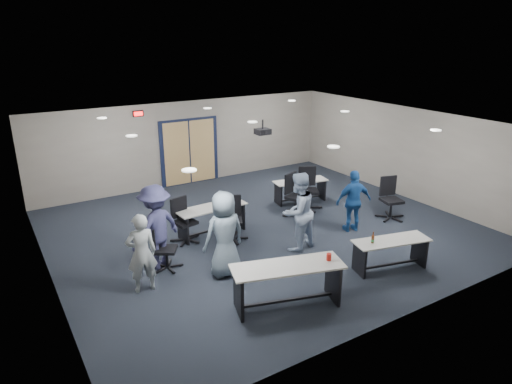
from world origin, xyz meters
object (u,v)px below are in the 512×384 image
chair_loose_left (166,248)px  person_lightblue (298,212)px  chair_loose_right (392,199)px  person_navy (354,201)px  chair_back_c (298,196)px  table_back_left (212,215)px  person_back (156,227)px  table_front_left (288,278)px  chair_back_d (308,189)px  chair_back_a (185,221)px  person_plaid (224,234)px  table_back_right (300,187)px  person_gray (142,253)px  chair_back_b (232,219)px  table_front_right (390,249)px

chair_loose_left → person_lightblue: bearing=-70.7°
chair_loose_right → person_navy: bearing=-164.0°
chair_loose_right → person_navy: size_ratio=0.72×
chair_back_c → person_navy: 1.63m
table_back_left → person_back: bearing=-155.6°
table_front_left → chair_back_d: 4.93m
chair_back_a → chair_back_d: bearing=-10.2°
person_lightblue → person_plaid: bearing=-5.6°
table_front_left → chair_loose_right: size_ratio=1.89×
person_plaid → chair_back_c: bearing=-151.3°
chair_loose_left → person_lightblue: 3.02m
table_front_left → table_back_right: bearing=67.4°
table_back_left → person_lightblue: (1.31, -1.77, 0.43)m
person_gray → person_plaid: 1.66m
person_plaid → chair_back_b: bearing=-124.7°
table_back_right → chair_back_a: size_ratio=1.56×
chair_loose_left → person_gray: 0.96m
chair_back_d → person_back: bearing=-140.6°
chair_loose_right → person_navy: 1.43m
chair_back_b → chair_loose_left: chair_back_b is taller
person_lightblue → table_front_left: bearing=38.5°
chair_back_c → person_back: person_back is taller
chair_loose_right → person_gray: size_ratio=0.71×
chair_back_b → person_gray: bearing=-129.5°
chair_back_a → chair_loose_right: (5.25, -1.58, 0.03)m
chair_back_c → chair_back_d: size_ratio=0.99×
table_back_right → person_gray: person_gray is taller
table_front_right → person_plaid: size_ratio=0.95×
person_lightblue → person_back: bearing=-26.5°
person_lightblue → person_back: size_ratio=1.00×
chair_back_b → chair_back_d: (2.80, 0.67, 0.06)m
chair_loose_left → person_gray: size_ratio=0.60×
person_gray → chair_back_a: bearing=-127.6°
table_front_left → chair_back_a: chair_back_a is taller
table_back_right → person_back: bearing=-151.7°
chair_loose_left → chair_back_c: bearing=-44.9°
chair_back_c → person_plaid: (-3.17, -1.78, 0.31)m
chair_back_a → person_gray: size_ratio=0.67×
person_navy → chair_back_a: bearing=-7.1°
chair_loose_left → person_back: bearing=67.5°
person_gray → person_navy: bearing=-173.4°
table_back_right → person_back: person_back is taller
chair_back_a → person_plaid: bearing=-100.4°
table_back_right → chair_loose_left: bearing=-149.4°
chair_back_b → person_plaid: person_plaid is taller
chair_loose_left → table_back_right: bearing=-37.2°
table_back_left → person_gray: bearing=-147.2°
chair_back_a → table_back_left: bearing=-7.9°
chair_back_d → person_lightblue: 2.57m
chair_back_a → chair_back_b: 1.12m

